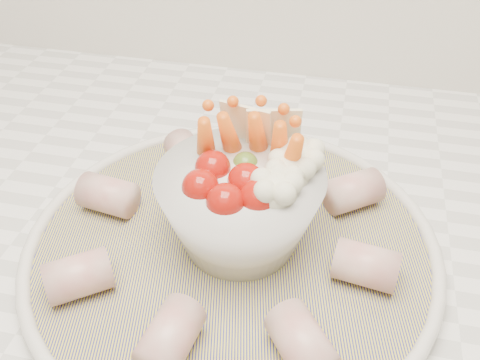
# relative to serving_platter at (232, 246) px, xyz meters

# --- Properties ---
(serving_platter) EXTENTS (0.43, 0.43, 0.02)m
(serving_platter) POSITION_rel_serving_platter_xyz_m (0.00, 0.00, 0.00)
(serving_platter) COLOR navy
(serving_platter) RESTS_ON kitchen_counter
(veggie_bowl) EXTENTS (0.14, 0.14, 0.12)m
(veggie_bowl) POSITION_rel_serving_platter_xyz_m (0.01, 0.01, 0.05)
(veggie_bowl) COLOR silver
(veggie_bowl) RESTS_ON serving_platter
(cured_meat_rolls) EXTENTS (0.29, 0.30, 0.03)m
(cured_meat_rolls) POSITION_rel_serving_platter_xyz_m (-0.00, 0.00, 0.02)
(cured_meat_rolls) COLOR #B05650
(cured_meat_rolls) RESTS_ON serving_platter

